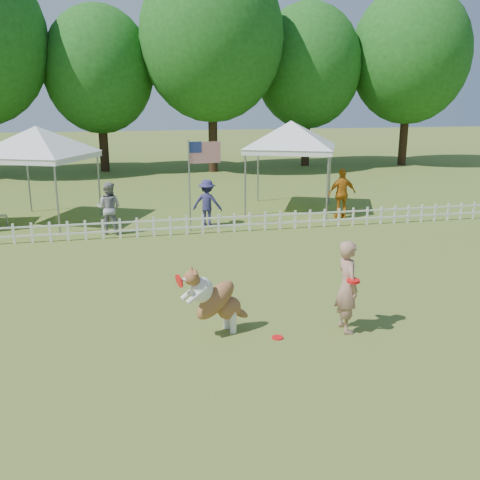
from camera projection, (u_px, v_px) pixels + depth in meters
The scene contains 15 objects.
ground at pixel (247, 325), 9.94m from camera, with size 120.00×120.00×0.00m, color #4C6C22.
picket_fence at pixel (195, 225), 16.46m from camera, with size 22.00×0.08×0.60m, color white, non-canonical shape.
handler at pixel (347, 286), 9.52m from camera, with size 0.61×0.40×1.68m, color #A37361.
dog at pixel (217, 300), 9.42m from camera, with size 1.26×0.42×1.30m, color brown, non-canonical shape.
frisbee_on_turf at pixel (277, 338), 9.41m from camera, with size 0.21×0.21×0.02m, color red.
canopy_tent_left at pixel (40, 176), 17.76m from camera, with size 3.03×3.03×3.13m, color white, non-canonical shape.
canopy_tent_right at pixel (290, 167), 19.72m from camera, with size 3.10×3.10×3.21m, color white, non-canonical shape.
flag_pole at pixel (190, 186), 16.59m from camera, with size 1.09×0.11×2.84m, color gray, non-canonical shape.
spectator_a at pixel (109, 208), 16.40m from camera, with size 0.78×0.61×1.61m, color gray.
spectator_b at pixel (207, 203), 17.48m from camera, with size 0.98×0.56×1.51m, color navy.
spectator_c at pixel (342, 193), 18.55m from camera, with size 1.01×0.42×1.73m, color #C16F16.
tree_center_left at pixel (100, 82), 29.25m from camera, with size 6.00×6.00×9.80m, color #194C15, non-canonical shape.
tree_center_right at pixel (212, 55), 28.73m from camera, with size 7.60×7.60×12.60m, color #194C15, non-canonical shape.
tree_right at pixel (308, 78), 31.69m from camera, with size 6.20×6.20×10.40m, color #194C15, non-canonical shape.
tree_far_right at pixel (409, 69), 31.88m from camera, with size 7.00×7.00×11.40m, color #194C15, non-canonical shape.
Camera 1 is at (-2.12, -8.94, 4.11)m, focal length 40.00 mm.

